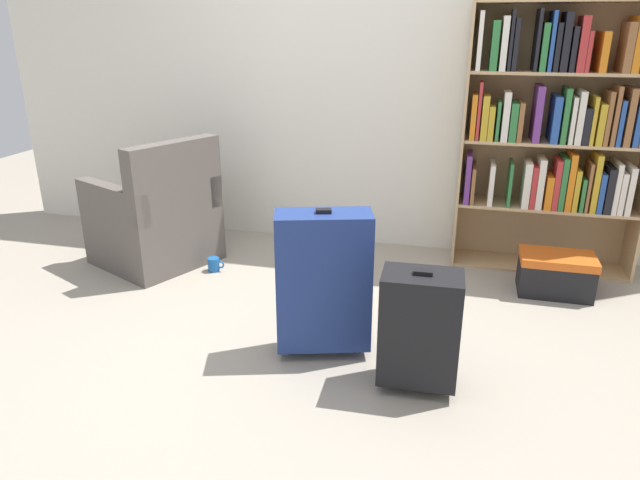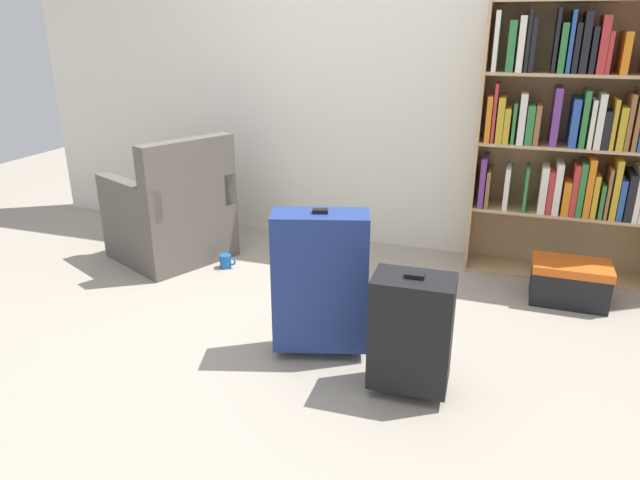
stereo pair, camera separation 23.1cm
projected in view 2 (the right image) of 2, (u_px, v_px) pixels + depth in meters
name	position (u px, v px, depth m)	size (l,w,h in m)	color
ground_plane	(274.00, 353.00, 2.98)	(9.81, 9.81, 0.00)	#9E9384
back_wall	(368.00, 70.00, 4.12)	(5.61, 0.10, 2.60)	silver
bookshelf	(578.00, 132.00, 3.60)	(1.18, 0.33, 1.75)	tan
armchair	(173.00, 216.00, 4.11)	(0.93, 0.93, 0.90)	#59514C
mug	(226.00, 261.00, 4.02)	(0.12, 0.08, 0.10)	#1959A5
storage_box	(570.00, 281.00, 3.49)	(0.45, 0.29, 0.26)	black
suitcase_navy_blue	(320.00, 281.00, 2.86)	(0.51, 0.33, 0.78)	navy
suitcase_black	(411.00, 332.00, 2.57)	(0.37, 0.24, 0.60)	black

